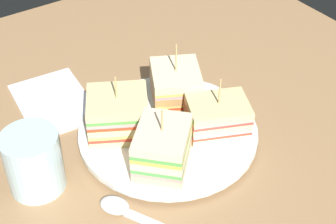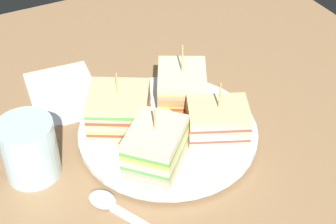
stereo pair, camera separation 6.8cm
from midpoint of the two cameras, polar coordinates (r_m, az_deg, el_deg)
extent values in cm
cube|color=#98734D|center=(71.38, -2.72, -3.52)|extent=(90.79, 88.36, 1.80)
cylinder|color=white|center=(70.52, -2.75, -2.77)|extent=(15.21, 15.21, 0.73)
cylinder|color=silver|center=(69.98, -2.77, -2.28)|extent=(24.53, 24.53, 0.89)
cube|color=#EAC98B|center=(64.55, -3.63, -5.56)|extent=(10.01, 10.03, 1.11)
cube|color=#9E7242|center=(67.24, -2.84, -3.25)|extent=(4.57, 4.52, 1.11)
cube|color=#D7968A|center=(63.95, -3.66, -5.03)|extent=(10.01, 10.03, 0.57)
cube|color=#51A950|center=(63.55, -3.69, -4.67)|extent=(10.01, 10.03, 0.57)
cube|color=beige|center=(62.97, -3.72, -4.12)|extent=(10.01, 10.03, 1.11)
cube|color=#B2844C|center=(65.73, -2.90, -1.82)|extent=(4.57, 4.52, 1.11)
cube|color=#F7C94F|center=(62.39, -3.75, -3.56)|extent=(10.01, 10.03, 0.57)
cube|color=#56B050|center=(62.00, -3.77, -3.18)|extent=(10.01, 10.03, 0.57)
cube|color=beige|center=(61.44, -3.80, -2.61)|extent=(10.01, 10.03, 1.11)
cylinder|color=tan|center=(60.03, -3.89, -1.11)|extent=(0.24, 0.24, 3.15)
cube|color=beige|center=(69.33, 2.71, -1.74)|extent=(8.70, 9.68, 0.95)
cube|color=#9E7242|center=(68.72, -0.46, -2.14)|extent=(5.54, 2.66, 0.95)
cube|color=red|center=(68.88, 2.73, -1.31)|extent=(8.70, 9.68, 0.42)
cube|color=#EDA3A2|center=(68.61, 2.74, -1.05)|extent=(8.70, 9.68, 0.42)
cube|color=beige|center=(68.17, 2.75, -0.62)|extent=(8.70, 9.68, 0.95)
cube|color=#9E7242|center=(67.54, -0.46, -1.01)|extent=(5.54, 2.66, 0.95)
cube|color=#D23E36|center=(67.73, 2.77, -0.18)|extent=(8.70, 9.68, 0.42)
cube|color=#EAA794|center=(67.46, 2.78, 0.09)|extent=(8.70, 9.68, 0.42)
cube|color=beige|center=(67.03, 2.80, 0.54)|extent=(8.70, 9.68, 0.95)
cylinder|color=tan|center=(65.53, 2.87, 2.18)|extent=(0.24, 0.24, 3.87)
cube|color=#DFC389|center=(74.30, -1.74, 1.69)|extent=(10.15, 9.65, 1.15)
cube|color=#9E7242|center=(71.29, -1.44, -0.23)|extent=(3.33, 6.01, 1.15)
cube|color=red|center=(73.82, -1.75, 2.16)|extent=(10.15, 9.65, 0.41)
cube|color=#F0C064|center=(73.57, -1.76, 2.41)|extent=(10.15, 9.65, 0.41)
cube|color=beige|center=(73.10, -1.77, 2.90)|extent=(10.15, 9.65, 1.15)
cube|color=#B2844C|center=(70.04, -1.47, 1.01)|extent=(3.33, 6.01, 1.15)
cube|color=pink|center=(72.64, -1.78, 3.39)|extent=(10.15, 9.65, 0.41)
cube|color=#E2C859|center=(72.40, -1.79, 3.65)|extent=(10.15, 9.65, 0.41)
cube|color=beige|center=(71.94, -1.80, 4.15)|extent=(10.15, 9.65, 1.15)
cylinder|color=tan|center=(70.39, -1.85, 5.96)|extent=(0.24, 0.24, 4.30)
cube|color=#E1C682|center=(69.92, -8.25, -1.75)|extent=(10.29, 10.51, 0.98)
cube|color=#9E7242|center=(69.75, -5.07, -1.56)|extent=(6.48, 3.77, 0.98)
cube|color=red|center=(69.44, -8.31, -1.29)|extent=(10.29, 10.51, 0.50)
cube|color=#EDC059|center=(69.11, -8.35, -0.97)|extent=(10.29, 10.51, 0.50)
cube|color=beige|center=(68.63, -8.40, -0.50)|extent=(10.29, 10.51, 0.98)
cube|color=#9E7242|center=(68.45, -5.16, -0.31)|extent=(6.48, 3.77, 0.98)
cube|color=red|center=(68.16, -8.46, -0.03)|extent=(10.29, 10.51, 0.50)
cube|color=pink|center=(67.84, -8.50, 0.30)|extent=(10.29, 10.51, 0.50)
cube|color=#54A348|center=(67.53, -8.54, 0.63)|extent=(10.29, 10.51, 0.50)
cube|color=beige|center=(67.07, -8.60, 1.12)|extent=(10.29, 10.51, 0.98)
cylinder|color=tan|center=(65.77, -8.78, 2.58)|extent=(0.24, 0.24, 3.30)
cylinder|color=#F3D971|center=(69.25, -3.19, -1.97)|extent=(4.34, 4.35, 0.68)
cylinder|color=#ECC16B|center=(69.69, -4.56, -1.14)|extent=(4.98, 5.01, 0.99)
cylinder|color=#F2CE72|center=(68.91, -3.75, -1.07)|extent=(5.69, 5.65, 1.15)
ellipsoid|color=silver|center=(62.49, -9.13, -10.39)|extent=(4.57, 4.15, 1.00)
cube|color=white|center=(79.16, -15.04, 1.09)|extent=(15.32, 11.29, 0.50)
cylinder|color=silver|center=(64.67, -17.72, -5.44)|extent=(6.96, 6.96, 8.09)
cylinder|color=brown|center=(66.30, -17.32, -6.89)|extent=(6.40, 6.40, 3.35)
camera|label=1|loc=(0.03, -92.86, -2.38)|focal=54.64mm
camera|label=2|loc=(0.03, 87.14, 2.38)|focal=54.64mm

